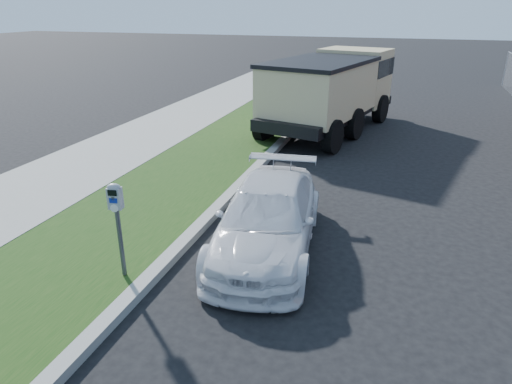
% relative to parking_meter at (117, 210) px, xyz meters
% --- Properties ---
extents(ground, '(120.00, 120.00, 0.00)m').
position_rel_parking_meter_xyz_m(ground, '(2.98, 0.96, -1.27)').
color(ground, black).
rests_on(ground, ground).
extents(streetside, '(6.12, 50.00, 0.15)m').
position_rel_parking_meter_xyz_m(streetside, '(-2.59, 2.96, -1.21)').
color(streetside, gray).
rests_on(streetside, ground).
extents(parking_meter, '(0.24, 0.18, 1.56)m').
position_rel_parking_meter_xyz_m(parking_meter, '(0.00, 0.00, 0.00)').
color(parking_meter, '#3F4247').
rests_on(parking_meter, ground).
extents(white_wagon, '(2.20, 4.34, 1.21)m').
position_rel_parking_meter_xyz_m(white_wagon, '(1.87, 1.80, -0.67)').
color(white_wagon, white).
rests_on(white_wagon, ground).
extents(dump_truck, '(3.99, 7.05, 2.61)m').
position_rel_parking_meter_xyz_m(dump_truck, '(1.53, 10.80, 0.20)').
color(dump_truck, black).
rests_on(dump_truck, ground).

